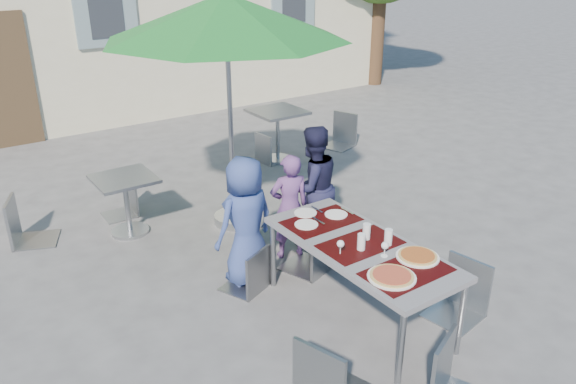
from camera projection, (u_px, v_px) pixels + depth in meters
ground at (412, 331)px, 4.96m from camera, size 90.00×90.00×0.00m
dining_table at (360, 250)px, 4.88m from camera, size 0.80×1.85×0.76m
pizza_near_left at (392, 276)px, 4.35m from camera, size 0.38×0.38×0.03m
pizza_near_right at (418, 256)px, 4.63m from camera, size 0.36×0.36×0.03m
glassware at (370, 239)px, 4.79m from camera, size 0.51×0.37×0.15m
place_settings at (316, 217)px, 5.33m from camera, size 0.62×0.42×0.01m
child_0 at (246, 221)px, 5.47m from camera, size 0.69×0.49×1.32m
child_1 at (290, 207)px, 5.95m from camera, size 0.49×0.40×1.17m
child_2 at (312, 187)px, 6.17m from camera, size 0.69×0.41×1.39m
chair_0 at (250, 245)px, 5.35m from camera, size 0.50×0.51×0.87m
chair_1 at (316, 218)px, 5.64m from camera, size 0.58×0.59×1.04m
chair_2 at (343, 216)px, 5.91m from camera, size 0.50×0.51×0.88m
chair_3 at (328, 334)px, 3.97m from camera, size 0.56×0.56×1.01m
chair_4 at (467, 257)px, 4.98m from camera, size 0.51×0.50×1.00m
chair_5 at (461, 337)px, 3.99m from camera, size 0.56×0.56×0.97m
patio_umbrella at (226, 18)px, 5.95m from camera, size 2.71×2.71×2.69m
cafe_table_0 at (126, 196)px, 6.49m from camera, size 0.66×0.66×0.71m
bg_chair_l_0 at (17, 194)px, 6.22m from camera, size 0.60×0.59×1.03m
bg_chair_r_0 at (122, 177)px, 6.94m from camera, size 0.40×0.40×0.87m
cafe_table_1 at (278, 125)px, 8.72m from camera, size 0.76×0.76×0.82m
bg_chair_l_1 at (268, 130)px, 8.67m from camera, size 0.44×0.43×0.89m
bg_chair_r_1 at (342, 110)px, 9.39m from camera, size 0.59×0.59×1.05m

